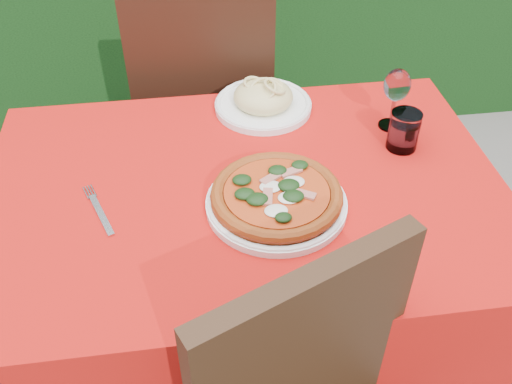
{
  "coord_description": "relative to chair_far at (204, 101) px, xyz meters",
  "views": [
    {
      "loc": [
        -0.12,
        -1.04,
        1.64
      ],
      "look_at": [
        0.02,
        -0.05,
        0.77
      ],
      "focal_mm": 40.0,
      "sensor_mm": 36.0,
      "label": 1
    }
  ],
  "objects": [
    {
      "name": "ground",
      "position": [
        0.06,
        -0.67,
        -0.58
      ],
      "size": [
        60.0,
        60.0,
        0.0
      ],
      "primitive_type": "plane",
      "color": "slate",
      "rests_on": "ground"
    },
    {
      "name": "dining_table",
      "position": [
        0.06,
        -0.67,
        0.02
      ],
      "size": [
        1.26,
        0.86,
        0.75
      ],
      "color": "#493017",
      "rests_on": "ground"
    },
    {
      "name": "chair_far",
      "position": [
        0.0,
        0.0,
        0.0
      ],
      "size": [
        0.47,
        0.47,
        1.01
      ],
      "rotation": [
        0.0,
        0.0,
        3.1
      ],
      "color": "black",
      "rests_on": "ground"
    },
    {
      "name": "pizza_plate",
      "position": [
        0.12,
        -0.76,
        0.2
      ],
      "size": [
        0.34,
        0.34,
        0.06
      ],
      "rotation": [
        0.0,
        0.0,
        0.16
      ],
      "color": "white",
      "rests_on": "dining_table"
    },
    {
      "name": "pasta_plate",
      "position": [
        0.16,
        -0.34,
        0.2
      ],
      "size": [
        0.28,
        0.28,
        0.08
      ],
      "rotation": [
        0.0,
        0.0,
        -0.22
      ],
      "color": "white",
      "rests_on": "dining_table"
    },
    {
      "name": "water_glass",
      "position": [
        0.49,
        -0.57,
        0.22
      ],
      "size": [
        0.08,
        0.08,
        0.1
      ],
      "color": "white",
      "rests_on": "dining_table"
    },
    {
      "name": "wine_glass",
      "position": [
        0.49,
        -0.48,
        0.29
      ],
      "size": [
        0.07,
        0.07,
        0.17
      ],
      "color": "silver",
      "rests_on": "dining_table"
    },
    {
      "name": "fork",
      "position": [
        -0.27,
        -0.73,
        0.17
      ],
      "size": [
        0.1,
        0.2,
        0.01
      ],
      "primitive_type": "cube",
      "rotation": [
        0.0,
        0.0,
        0.36
      ],
      "color": "#BBBBC3",
      "rests_on": "dining_table"
    }
  ]
}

